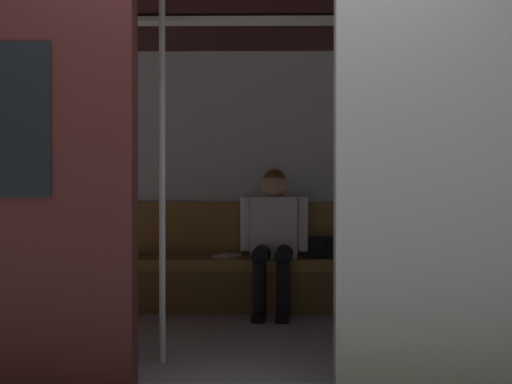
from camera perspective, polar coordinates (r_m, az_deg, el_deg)
train_car at (r=4.57m, az=-2.04°, el=6.65°), size 6.40×2.65×2.30m
bench_seat at (r=5.56m, az=-0.83°, el=-6.62°), size 2.45×0.44×0.43m
person_seated at (r=5.48m, az=1.50°, el=-3.32°), size 0.55×0.69×1.16m
handbag at (r=5.59m, az=5.82°, el=-4.68°), size 0.26×0.15×0.17m
book at (r=5.62m, az=-2.42°, el=-5.37°), size 0.24×0.26×0.03m
grab_pole_door at (r=3.92m, az=-7.91°, el=1.30°), size 0.04×0.04×2.16m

